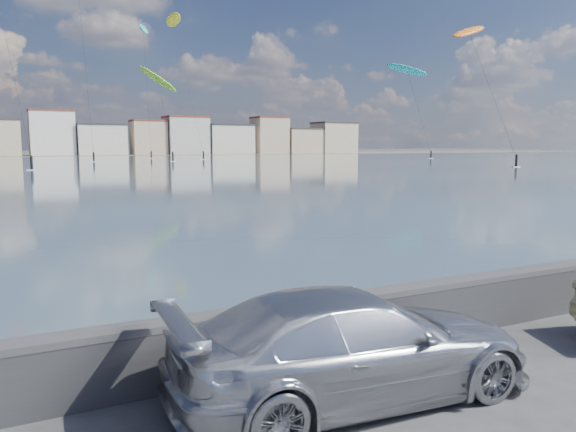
% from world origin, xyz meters
% --- Properties ---
extents(bay_water, '(500.00, 177.00, 0.00)m').
position_xyz_m(bay_water, '(0.00, 91.50, 0.01)').
color(bay_water, '#415261').
rests_on(bay_water, ground).
extents(far_shore_strip, '(500.00, 60.00, 0.00)m').
position_xyz_m(far_shore_strip, '(0.00, 200.00, 0.01)').
color(far_shore_strip, '#4C473D').
rests_on(far_shore_strip, ground).
extents(seawall, '(400.00, 0.36, 1.08)m').
position_xyz_m(seawall, '(0.00, 2.70, 0.58)').
color(seawall, '#28282B').
rests_on(seawall, ground).
extents(far_buildings, '(240.79, 13.26, 14.60)m').
position_xyz_m(far_buildings, '(1.31, 186.00, 6.03)').
color(far_buildings, '#B2B7C6').
rests_on(far_buildings, ground).
extents(car_silver, '(5.29, 2.41, 1.50)m').
position_xyz_m(car_silver, '(0.64, 1.32, 0.75)').
color(car_silver, '#AFB1B7').
rests_on(car_silver, ground).
extents(kitesurfer_0, '(4.47, 18.34, 35.82)m').
position_xyz_m(kitesurfer_0, '(31.11, 145.64, 32.67)').
color(kitesurfer_0, '#19BFBF').
rests_on(kitesurfer_0, ground).
extents(kitesurfer_2, '(9.09, 11.09, 23.41)m').
position_xyz_m(kitesurfer_2, '(64.52, 64.63, 21.09)').
color(kitesurfer_2, orange).
rests_on(kitesurfer_2, ground).
extents(kitesurfer_3, '(8.50, 18.71, 21.60)m').
position_xyz_m(kitesurfer_3, '(28.64, 122.33, 17.78)').
color(kitesurfer_3, '#8CD826').
rests_on(kitesurfer_3, ground).
extents(kitesurfer_11, '(4.71, 20.21, 34.92)m').
position_xyz_m(kitesurfer_11, '(35.57, 133.02, 33.08)').
color(kitesurfer_11, yellow).
rests_on(kitesurfer_11, ground).
extents(kitesurfer_14, '(9.30, 11.19, 24.46)m').
position_xyz_m(kitesurfer_14, '(88.05, 109.31, 21.74)').
color(kitesurfer_14, '#19BFBF').
rests_on(kitesurfer_14, ground).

